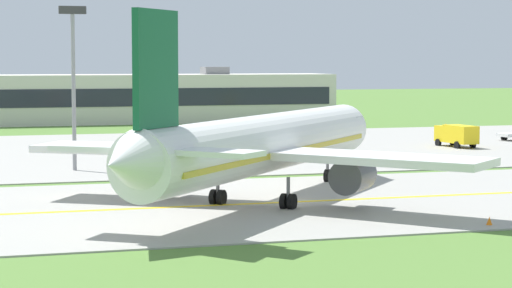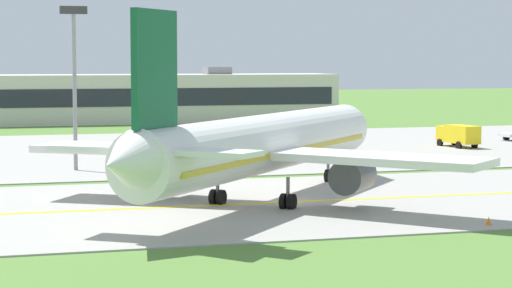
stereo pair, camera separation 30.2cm
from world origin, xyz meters
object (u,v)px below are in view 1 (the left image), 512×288
(airplane_lead, at_px, (261,145))
(apron_light_mast, at_px, (73,67))
(service_truck_fuel, at_px, (186,148))
(service_truck_baggage, at_px, (456,134))

(airplane_lead, height_order, apron_light_mast, apron_light_mast)
(apron_light_mast, bearing_deg, service_truck_fuel, 19.20)
(airplane_lead, bearing_deg, apron_light_mast, 112.34)
(service_truck_baggage, bearing_deg, service_truck_fuel, -166.39)
(service_truck_baggage, distance_m, apron_light_mast, 46.44)
(airplane_lead, relative_size, service_truck_fuel, 5.26)
(airplane_lead, distance_m, apron_light_mast, 26.98)
(airplane_lead, distance_m, service_truck_fuel, 28.47)
(service_truck_baggage, bearing_deg, airplane_lead, -133.20)
(service_truck_baggage, bearing_deg, apron_light_mast, -164.96)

